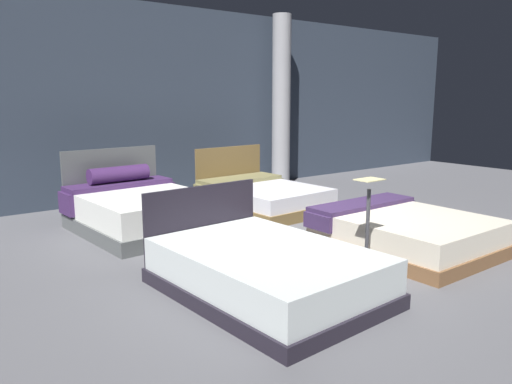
% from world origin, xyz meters
% --- Properties ---
extents(ground_plane, '(18.00, 18.00, 0.02)m').
position_xyz_m(ground_plane, '(0.00, 0.00, -0.01)').
color(ground_plane, '#5B5B60').
extents(showroom_back_wall, '(18.00, 0.06, 3.50)m').
position_xyz_m(showroom_back_wall, '(0.00, 3.98, 1.75)').
color(showroom_back_wall, '#333D4C').
rests_on(showroom_back_wall, ground_plane).
extents(bed_0, '(1.60, 2.22, 0.90)m').
position_xyz_m(bed_0, '(-1.15, -0.99, 0.23)').
color(bed_0, black).
rests_on(bed_0, ground_plane).
extents(bed_1, '(1.69, 1.96, 0.48)m').
position_xyz_m(bed_1, '(1.10, -0.94, 0.22)').
color(bed_1, brown).
rests_on(bed_1, ground_plane).
extents(bed_2, '(1.73, 2.03, 1.09)m').
position_xyz_m(bed_2, '(-1.10, 1.87, 0.30)').
color(bed_2, '#535757').
rests_on(bed_2, ground_plane).
extents(bed_3, '(1.62, 2.04, 0.98)m').
position_xyz_m(bed_3, '(1.06, 1.87, 0.22)').
color(bed_3, brown).
rests_on(bed_3, ground_plane).
extents(price_sign, '(0.28, 0.24, 1.03)m').
position_xyz_m(price_sign, '(0.00, -1.26, 0.40)').
color(price_sign, '#3F3F44').
rests_on(price_sign, ground_plane).
extents(support_pillar, '(0.38, 0.38, 3.50)m').
position_xyz_m(support_pillar, '(2.88, 3.54, 1.75)').
color(support_pillar, '#99999E').
rests_on(support_pillar, ground_plane).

